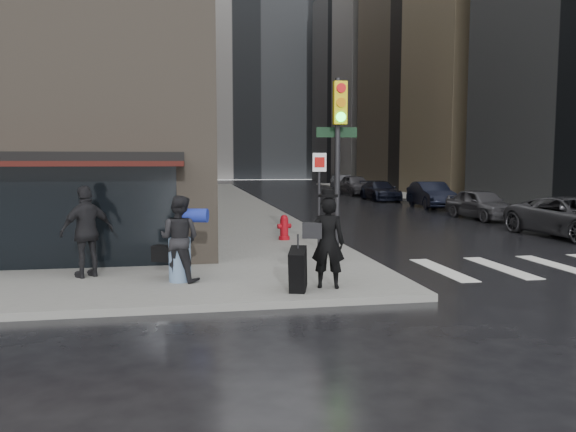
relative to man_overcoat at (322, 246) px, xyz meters
name	(u,v)px	position (x,y,z in m)	size (l,w,h in m)	color
ground	(314,284)	(0.10, 1.13, -1.01)	(140.00, 140.00, 0.00)	black
sidewalk_left	(229,199)	(0.10, 28.13, -0.93)	(4.00, 50.00, 0.15)	slate
sidewalk_right	(412,197)	(13.60, 28.13, -0.93)	(3.00, 50.00, 0.15)	slate
bldg_left_far	(103,78)	(-12.90, 63.13, 11.99)	(22.00, 20.00, 26.00)	brown
bldg_right_far	(412,85)	(26.10, 59.13, 11.49)	(22.00, 20.00, 25.00)	gray
bldg_distant	(243,77)	(6.10, 79.13, 14.99)	(40.00, 12.00, 32.00)	gray
storefront	(0,200)	(-6.90, 3.03, 0.82)	(8.40, 1.11, 2.83)	black
man_overcoat	(322,246)	(0.00, 0.00, 0.00)	(1.30, 0.94, 2.04)	black
man_jeans	(179,238)	(-2.81, 1.22, 0.07)	(1.25, 1.11, 1.84)	black
man_greycoat	(87,232)	(-4.82, 2.02, 0.16)	(1.26, 1.06, 2.02)	black
traffic_light	(337,145)	(1.03, 2.74, 2.11)	(1.15, 0.52, 4.60)	black
fire_hydrant	(284,229)	(0.45, 7.13, -0.49)	(0.47, 0.36, 0.82)	#9D0913
parked_car_0	(573,217)	(10.85, 6.93, -0.29)	(2.38, 5.16, 1.43)	#3C3C40
parked_car_1	(481,204)	(10.90, 13.42, -0.29)	(1.69, 4.19, 1.43)	#47464B
parked_car_2	(431,195)	(11.33, 19.92, -0.25)	(1.61, 4.61, 1.52)	black
parked_car_3	(380,191)	(10.51, 26.42, -0.33)	(1.89, 4.65, 1.35)	black
parked_car_4	(355,185)	(10.67, 32.91, -0.19)	(1.93, 4.79, 1.63)	#45444A
parked_car_5	(343,183)	(11.43, 39.41, -0.28)	(1.54, 4.40, 1.45)	#3B3B40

